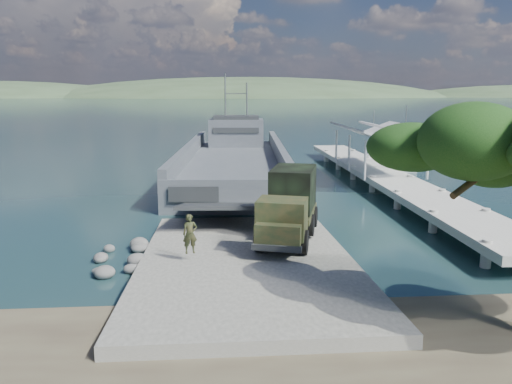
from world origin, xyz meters
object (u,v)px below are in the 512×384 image
military_truck (290,205)px  pier (381,168)px  landing_craft (234,167)px  sailboat_near (404,165)px  sailboat_far (372,160)px  soldier (190,242)px

military_truck → pier: bearing=74.0°
landing_craft → military_truck: landing_craft is taller
landing_craft → military_truck: 22.80m
sailboat_near → sailboat_far: sailboat_near is taller
landing_craft → military_truck: size_ratio=4.67×
sailboat_near → landing_craft: bearing=-161.0°
pier → soldier: size_ratio=23.76×
military_truck → soldier: 6.29m
military_truck → sailboat_near: 30.42m
soldier → sailboat_far: (19.11, 34.05, -1.09)m
pier → sailboat_near: (5.49, 9.11, -1.23)m
landing_craft → soldier: size_ratio=20.33×
pier → military_truck: bearing=-122.1°
sailboat_near → sailboat_far: bearing=122.3°
landing_craft → sailboat_near: bearing=13.0°
military_truck → soldier: (-5.13, -3.53, -0.86)m
military_truck → sailboat_near: bearing=74.3°
pier → military_truck: (-10.49, -16.70, 0.69)m
landing_craft → sailboat_near: size_ratio=5.43×
sailboat_near → sailboat_far: (-2.01, 4.70, -0.03)m
military_truck → sailboat_far: (13.98, 30.52, -1.95)m
pier → military_truck: 19.74m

